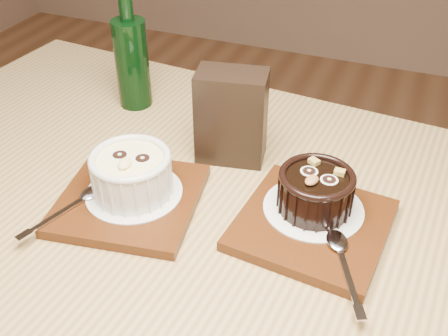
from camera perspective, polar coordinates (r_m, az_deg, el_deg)
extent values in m
cube|color=olive|center=(0.68, -1.72, -8.53)|extent=(1.27, 0.90, 0.04)
cylinder|color=olive|center=(1.39, -14.68, -2.92)|extent=(0.06, 0.06, 0.71)
cube|color=#46200B|center=(0.72, -10.22, -3.39)|extent=(0.21, 0.21, 0.01)
cylinder|color=silver|center=(0.72, -9.75, -2.61)|extent=(0.13, 0.13, 0.00)
cylinder|color=silver|center=(0.70, -9.98, -0.86)|extent=(0.10, 0.10, 0.05)
cylinder|color=#EDE191|center=(0.68, -10.20, 0.84)|extent=(0.09, 0.09, 0.00)
torus|color=silver|center=(0.68, -10.23, 1.08)|extent=(0.11, 0.11, 0.01)
cylinder|color=black|center=(0.69, -11.28, 1.44)|extent=(0.02, 0.02, 0.00)
cylinder|color=black|center=(0.68, -8.86, 1.08)|extent=(0.02, 0.02, 0.00)
ellipsoid|color=#E5C886|center=(0.67, -10.76, 0.50)|extent=(0.02, 0.03, 0.01)
cube|color=#46200B|center=(0.68, 9.59, -6.11)|extent=(0.20, 0.20, 0.01)
cylinder|color=silver|center=(0.69, 9.69, -4.31)|extent=(0.13, 0.13, 0.00)
cylinder|color=black|center=(0.67, 9.90, -2.70)|extent=(0.09, 0.09, 0.05)
cylinder|color=black|center=(0.66, 10.11, -1.15)|extent=(0.08, 0.08, 0.00)
torus|color=black|center=(0.66, 10.14, -0.90)|extent=(0.10, 0.10, 0.01)
cylinder|color=black|center=(0.67, 9.25, -0.31)|extent=(0.02, 0.02, 0.00)
cylinder|color=black|center=(0.66, 11.38, -1.23)|extent=(0.02, 0.02, 0.00)
ellipsoid|color=brown|center=(0.65, 9.53, -1.33)|extent=(0.02, 0.03, 0.01)
cube|color=olive|center=(0.68, 9.77, 0.71)|extent=(0.02, 0.02, 0.01)
cube|color=olive|center=(0.67, 12.47, -0.44)|extent=(0.01, 0.01, 0.01)
cube|color=black|center=(0.76, 0.81, 5.60)|extent=(0.11, 0.08, 0.14)
cylinder|color=black|center=(0.92, -9.96, 11.09)|extent=(0.06, 0.06, 0.15)
cylinder|color=black|center=(0.88, -10.67, 17.09)|extent=(0.02, 0.02, 0.05)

